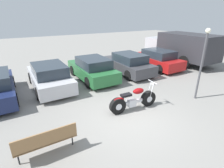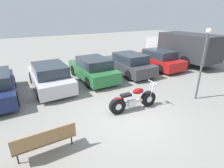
{
  "view_description": "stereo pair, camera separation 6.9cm",
  "coord_description": "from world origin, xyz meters",
  "px_view_note": "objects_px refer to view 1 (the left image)",
  "views": [
    {
      "loc": [
        -3.59,
        -4.71,
        3.82
      ],
      "look_at": [
        0.17,
        1.65,
        0.85
      ],
      "focal_mm": 28.0,
      "sensor_mm": 36.0,
      "label": 1
    },
    {
      "loc": [
        -3.53,
        -4.74,
        3.82
      ],
      "look_at": [
        0.17,
        1.65,
        0.85
      ],
      "focal_mm": 28.0,
      "sensor_mm": 36.0,
      "label": 2
    }
  ],
  "objects_px": {
    "parked_car_silver": "(50,77)",
    "lamp_post": "(203,57)",
    "parked_car_dark_grey": "(128,64)",
    "park_bench": "(46,140)",
    "motorcycle": "(133,100)",
    "delivery_truck": "(182,46)",
    "parked_car_green": "(92,69)",
    "parked_car_red": "(156,59)"
  },
  "relations": [
    {
      "from": "parked_car_green",
      "to": "delivery_truck",
      "type": "bearing_deg",
      "value": -0.48
    },
    {
      "from": "delivery_truck",
      "to": "parked_car_dark_grey",
      "type": "bearing_deg",
      "value": -179.39
    },
    {
      "from": "parked_car_silver",
      "to": "lamp_post",
      "type": "distance_m",
      "value": 7.69
    },
    {
      "from": "delivery_truck",
      "to": "motorcycle",
      "type": "bearing_deg",
      "value": -152.13
    },
    {
      "from": "parked_car_dark_grey",
      "to": "lamp_post",
      "type": "relative_size",
      "value": 1.27
    },
    {
      "from": "parked_car_green",
      "to": "parked_car_red",
      "type": "height_order",
      "value": "same"
    },
    {
      "from": "parked_car_red",
      "to": "lamp_post",
      "type": "relative_size",
      "value": 1.27
    },
    {
      "from": "parked_car_green",
      "to": "lamp_post",
      "type": "xyz_separation_m",
      "value": [
        3.14,
        -5.05,
        1.4
      ]
    },
    {
      "from": "parked_car_silver",
      "to": "parked_car_dark_grey",
      "type": "bearing_deg",
      "value": 0.19
    },
    {
      "from": "parked_car_green",
      "to": "park_bench",
      "type": "bearing_deg",
      "value": -125.99
    },
    {
      "from": "parked_car_silver",
      "to": "delivery_truck",
      "type": "xyz_separation_m",
      "value": [
        10.61,
        0.07,
        0.72
      ]
    },
    {
      "from": "parked_car_silver",
      "to": "parked_car_green",
      "type": "relative_size",
      "value": 1.0
    },
    {
      "from": "parked_car_silver",
      "to": "park_bench",
      "type": "bearing_deg",
      "value": -103.3
    },
    {
      "from": "parked_car_silver",
      "to": "park_bench",
      "type": "relative_size",
      "value": 2.44
    },
    {
      "from": "parked_car_silver",
      "to": "lamp_post",
      "type": "xyz_separation_m",
      "value": [
        5.76,
        -4.91,
        1.4
      ]
    },
    {
      "from": "parked_car_green",
      "to": "lamp_post",
      "type": "bearing_deg",
      "value": -58.11
    },
    {
      "from": "motorcycle",
      "to": "parked_car_dark_grey",
      "type": "relative_size",
      "value": 0.53
    },
    {
      "from": "parked_car_dark_grey",
      "to": "lamp_post",
      "type": "distance_m",
      "value": 5.15
    },
    {
      "from": "lamp_post",
      "to": "park_bench",
      "type": "bearing_deg",
      "value": -178.26
    },
    {
      "from": "delivery_truck",
      "to": "lamp_post",
      "type": "bearing_deg",
      "value": -134.26
    },
    {
      "from": "motorcycle",
      "to": "parked_car_dark_grey",
      "type": "bearing_deg",
      "value": 57.17
    },
    {
      "from": "parked_car_silver",
      "to": "parked_car_dark_grey",
      "type": "relative_size",
      "value": 1.0
    },
    {
      "from": "parked_car_green",
      "to": "parked_car_silver",
      "type": "bearing_deg",
      "value": -176.9
    },
    {
      "from": "parked_car_silver",
      "to": "motorcycle",
      "type": "bearing_deg",
      "value": -59.48
    },
    {
      "from": "parked_car_silver",
      "to": "delivery_truck",
      "type": "bearing_deg",
      "value": 0.4
    },
    {
      "from": "parked_car_red",
      "to": "motorcycle",
      "type": "bearing_deg",
      "value": -141.87
    },
    {
      "from": "parked_car_dark_grey",
      "to": "parked_car_red",
      "type": "bearing_deg",
      "value": -0.92
    },
    {
      "from": "delivery_truck",
      "to": "parked_car_red",
      "type": "bearing_deg",
      "value": -177.96
    },
    {
      "from": "motorcycle",
      "to": "parked_car_silver",
      "type": "bearing_deg",
      "value": 120.52
    },
    {
      "from": "motorcycle",
      "to": "delivery_truck",
      "type": "xyz_separation_m",
      "value": [
        8.13,
        4.3,
        0.94
      ]
    },
    {
      "from": "park_bench",
      "to": "lamp_post",
      "type": "distance_m",
      "value": 7.13
    },
    {
      "from": "parked_car_red",
      "to": "delivery_truck",
      "type": "height_order",
      "value": "delivery_truck"
    },
    {
      "from": "lamp_post",
      "to": "parked_car_green",
      "type": "bearing_deg",
      "value": 121.89
    },
    {
      "from": "parked_car_green",
      "to": "parked_car_red",
      "type": "distance_m",
      "value": 5.23
    },
    {
      "from": "parked_car_dark_grey",
      "to": "lamp_post",
      "type": "xyz_separation_m",
      "value": [
        0.53,
        -4.93,
        1.4
      ]
    },
    {
      "from": "motorcycle",
      "to": "parked_car_red",
      "type": "distance_m",
      "value": 6.8
    },
    {
      "from": "parked_car_dark_grey",
      "to": "delivery_truck",
      "type": "xyz_separation_m",
      "value": [
        5.39,
        0.06,
        0.72
      ]
    },
    {
      "from": "parked_car_green",
      "to": "delivery_truck",
      "type": "distance_m",
      "value": 8.03
    },
    {
      "from": "parked_car_red",
      "to": "park_bench",
      "type": "distance_m",
      "value": 10.39
    },
    {
      "from": "parked_car_green",
      "to": "motorcycle",
      "type": "bearing_deg",
      "value": -91.62
    },
    {
      "from": "motorcycle",
      "to": "parked_car_dark_grey",
      "type": "xyz_separation_m",
      "value": [
        2.74,
        4.24,
        0.22
      ]
    },
    {
      "from": "parked_car_red",
      "to": "delivery_truck",
      "type": "distance_m",
      "value": 2.87
    }
  ]
}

